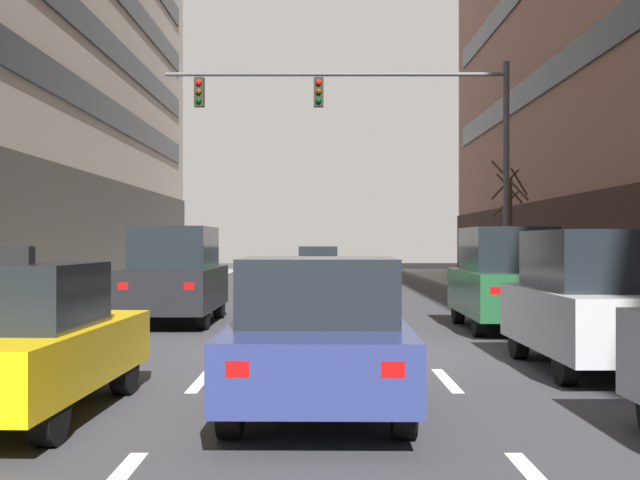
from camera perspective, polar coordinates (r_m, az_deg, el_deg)
ground_plane at (r=14.75m, az=0.15°, el=-7.33°), size 120.00×120.00×0.00m
lane_stripe_l1_s3 at (r=11.88m, az=-7.82°, el=-9.07°), size 0.16×2.00×0.01m
lane_stripe_l1_s4 at (r=16.81m, az=-5.50°, el=-6.43°), size 0.16×2.00×0.01m
lane_stripe_l1_s5 at (r=21.77m, az=-4.25°, el=-4.98°), size 0.16×2.00×0.01m
lane_stripe_l1_s6 at (r=26.74m, az=-3.47°, el=-4.07°), size 0.16×2.00×0.01m
lane_stripe_l1_s7 at (r=31.73m, az=-2.93°, el=-3.45°), size 0.16×2.00×0.01m
lane_stripe_l1_s8 at (r=36.71m, az=-2.54°, el=-2.99°), size 0.16×2.00×0.01m
lane_stripe_l1_s9 at (r=41.70m, az=-2.24°, el=-2.64°), size 0.16×2.00×0.01m
lane_stripe_l1_s10 at (r=46.70m, az=-2.01°, el=-2.37°), size 0.16×2.00×0.01m
lane_stripe_l2_s3 at (r=11.90m, az=8.21°, el=-9.06°), size 0.16×2.00×0.01m
lane_stripe_l2_s4 at (r=16.82m, az=5.75°, el=-6.42°), size 0.16×2.00×0.01m
lane_stripe_l2_s5 at (r=21.78m, az=4.41°, el=-4.98°), size 0.16×2.00×0.01m
lane_stripe_l2_s6 at (r=26.75m, az=3.57°, el=-4.07°), size 0.16×2.00×0.01m
lane_stripe_l2_s7 at (r=31.73m, az=3.00°, el=-3.44°), size 0.16×2.00×0.01m
lane_stripe_l2_s8 at (r=36.72m, az=2.58°, el=-2.99°), size 0.16×2.00×0.01m
lane_stripe_l2_s9 at (r=41.71m, az=2.26°, el=-2.64°), size 0.16×2.00×0.01m
lane_stripe_l2_s10 at (r=46.70m, az=2.01°, el=-2.37°), size 0.16×2.00×0.01m
taxi_driving_0 at (r=9.81m, az=-19.30°, el=-6.26°), size 1.96×4.40×1.81m
car_driving_1 at (r=19.96m, az=-9.52°, el=-2.30°), size 1.92×4.54×2.19m
car_driving_2 at (r=9.59m, az=-0.12°, el=-6.26°), size 1.94×4.51×1.68m
car_driving_3 at (r=36.89m, az=-0.19°, el=-1.72°), size 1.85×4.41×1.65m
car_parked_1 at (r=13.14m, az=17.32°, el=-3.81°), size 1.78×4.19×2.02m
car_parked_2 at (r=18.73m, az=12.02°, el=-2.50°), size 1.90×4.47×2.15m
traffic_signal_0 at (r=25.34m, az=4.50°, el=7.42°), size 9.92×0.35×6.91m
street_tree_1 at (r=30.52m, az=12.18°, el=0.70°), size 1.37×1.24×4.45m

